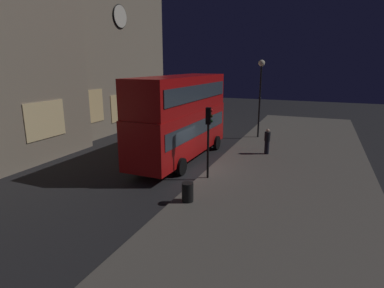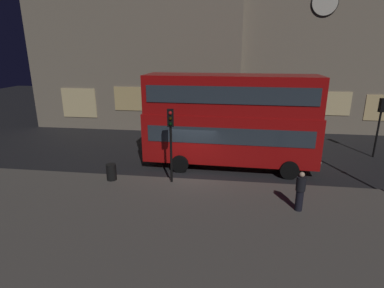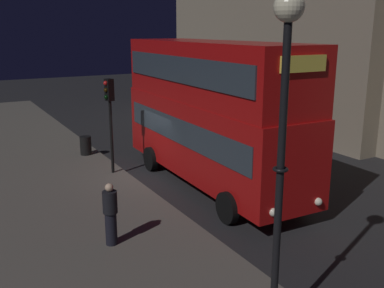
{
  "view_description": "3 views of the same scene",
  "coord_description": "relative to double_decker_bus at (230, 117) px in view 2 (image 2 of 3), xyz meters",
  "views": [
    {
      "loc": [
        -16.04,
        -6.53,
        6.07
      ],
      "look_at": [
        0.11,
        0.07,
        1.62
      ],
      "focal_mm": 29.6,
      "sensor_mm": 36.0,
      "label": 1
    },
    {
      "loc": [
        2.1,
        -15.45,
        6.59
      ],
      "look_at": [
        -0.16,
        1.05,
        1.49
      ],
      "focal_mm": 28.56,
      "sensor_mm": 36.0,
      "label": 2
    },
    {
      "loc": [
        15.6,
        -6.9,
        5.76
      ],
      "look_at": [
        1.53,
        1.06,
        1.57
      ],
      "focal_mm": 41.58,
      "sensor_mm": 36.0,
      "label": 3
    }
  ],
  "objects": [
    {
      "name": "ground_plane",
      "position": [
        -1.94,
        -1.62,
        -2.99
      ],
      "size": [
        80.0,
        80.0,
        0.0
      ],
      "primitive_type": "plane",
      "color": "#232326"
    },
    {
      "name": "sidewalk_slab",
      "position": [
        -1.94,
        -6.81,
        -2.93
      ],
      "size": [
        44.0,
        8.91,
        0.12
      ],
      "primitive_type": "cube",
      "color": "#5B564F",
      "rests_on": "ground"
    },
    {
      "name": "building_with_clock",
      "position": [
        -8.3,
        11.83,
        5.33
      ],
      "size": [
        17.84,
        8.7,
        16.64
      ],
      "color": "gray",
      "rests_on": "ground"
    },
    {
      "name": "building_plain_facade",
      "position": [
        7.0,
        12.98,
        4.77
      ],
      "size": [
        15.0,
        8.91,
        15.5
      ],
      "color": "gray",
      "rests_on": "ground"
    },
    {
      "name": "double_decker_bus",
      "position": [
        0.0,
        0.0,
        0.0
      ],
      "size": [
        9.87,
        3.05,
        5.34
      ],
      "rotation": [
        0.0,
        0.0,
        -0.02
      ],
      "color": "#B20F0F",
      "rests_on": "ground"
    },
    {
      "name": "traffic_light_near_kerb",
      "position": [
        -2.84,
        -2.88,
        -0.14
      ],
      "size": [
        0.36,
        0.39,
        3.78
      ],
      "rotation": [
        0.0,
        0.0,
        0.2
      ],
      "color": "black",
      "rests_on": "sidewalk_slab"
    },
    {
      "name": "traffic_light_far_side",
      "position": [
        9.25,
        3.03,
        -0.25
      ],
      "size": [
        0.37,
        0.39,
        3.8
      ],
      "rotation": [
        0.0,
        0.0,
        3.35
      ],
      "color": "black",
      "rests_on": "ground"
    },
    {
      "name": "pedestrian",
      "position": [
        3.05,
        -5.01,
        -1.99
      ],
      "size": [
        0.39,
        0.39,
        1.73
      ],
      "rotation": [
        0.0,
        0.0,
        3.6
      ],
      "color": "black",
      "rests_on": "sidewalk_slab"
    },
    {
      "name": "litter_bin",
      "position": [
        -5.99,
        -3.03,
        -2.44
      ],
      "size": [
        0.52,
        0.52,
        0.86
      ],
      "primitive_type": "cylinder",
      "color": "black",
      "rests_on": "sidewalk_slab"
    }
  ]
}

